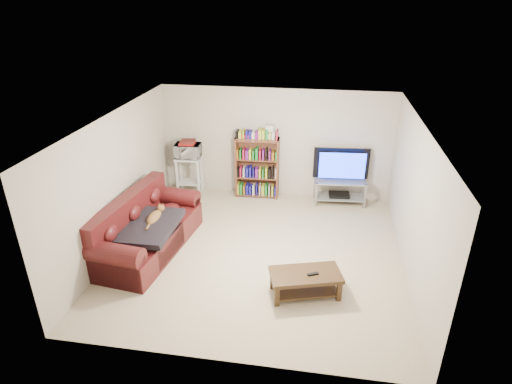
% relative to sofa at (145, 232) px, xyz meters
% --- Properties ---
extents(floor, '(5.00, 5.00, 0.00)m').
position_rel_sofa_xyz_m(floor, '(2.01, 0.19, -0.35)').
color(floor, beige).
rests_on(floor, ground).
extents(ceiling, '(5.00, 5.00, 0.00)m').
position_rel_sofa_xyz_m(ceiling, '(2.01, 0.19, 2.05)').
color(ceiling, white).
rests_on(ceiling, ground).
extents(wall_back, '(5.00, 0.00, 5.00)m').
position_rel_sofa_xyz_m(wall_back, '(2.01, 2.69, 0.85)').
color(wall_back, beige).
rests_on(wall_back, ground).
extents(wall_front, '(5.00, 0.00, 5.00)m').
position_rel_sofa_xyz_m(wall_front, '(2.01, -2.31, 0.85)').
color(wall_front, beige).
rests_on(wall_front, ground).
extents(wall_left, '(0.00, 5.00, 5.00)m').
position_rel_sofa_xyz_m(wall_left, '(-0.49, 0.19, 0.85)').
color(wall_left, beige).
rests_on(wall_left, ground).
extents(wall_right, '(0.00, 5.00, 5.00)m').
position_rel_sofa_xyz_m(wall_right, '(4.51, 0.19, 0.85)').
color(wall_right, beige).
rests_on(wall_right, ground).
extents(sofa, '(1.30, 2.46, 1.00)m').
position_rel_sofa_xyz_m(sofa, '(0.00, 0.00, 0.00)').
color(sofa, '#471213').
rests_on(sofa, floor).
extents(blanket, '(0.96, 1.22, 0.19)m').
position_rel_sofa_xyz_m(blanket, '(0.17, -0.18, 0.23)').
color(blanket, black).
rests_on(blanket, sofa).
extents(cat, '(0.33, 0.67, 0.19)m').
position_rel_sofa_xyz_m(cat, '(0.20, 0.03, 0.29)').
color(cat, brown).
rests_on(cat, sofa).
extents(coffee_table, '(1.17, 0.81, 0.39)m').
position_rel_sofa_xyz_m(coffee_table, '(2.90, -0.82, -0.08)').
color(coffee_table, '#3A2614').
rests_on(coffee_table, floor).
extents(remote, '(0.18, 0.12, 0.02)m').
position_rel_sofa_xyz_m(remote, '(3.00, -0.84, 0.05)').
color(remote, black).
rests_on(remote, coffee_table).
extents(tv_stand, '(1.13, 0.58, 0.55)m').
position_rel_sofa_xyz_m(tv_stand, '(3.45, 2.42, 0.02)').
color(tv_stand, '#999EA3').
rests_on(tv_stand, floor).
extents(television, '(1.18, 0.25, 0.68)m').
position_rel_sofa_xyz_m(television, '(3.45, 2.42, 0.54)').
color(television, black).
rests_on(television, tv_stand).
extents(dvd_player, '(0.46, 0.34, 0.06)m').
position_rel_sofa_xyz_m(dvd_player, '(3.45, 2.42, -0.16)').
color(dvd_player, black).
rests_on(dvd_player, tv_stand).
extents(bookshelf, '(0.96, 0.33, 1.37)m').
position_rel_sofa_xyz_m(bookshelf, '(1.63, 2.49, 0.36)').
color(bookshelf, brown).
rests_on(bookshelf, floor).
extents(shelf_clutter, '(0.70, 0.23, 0.28)m').
position_rel_sofa_xyz_m(shelf_clutter, '(1.73, 2.51, 1.13)').
color(shelf_clutter, silver).
rests_on(shelf_clutter, bookshelf).
extents(microwave_stand, '(0.58, 0.44, 0.90)m').
position_rel_sofa_xyz_m(microwave_stand, '(0.12, 2.33, 0.23)').
color(microwave_stand, silver).
rests_on(microwave_stand, floor).
extents(microwave, '(0.57, 0.41, 0.31)m').
position_rel_sofa_xyz_m(microwave, '(0.12, 2.33, 0.70)').
color(microwave, silver).
rests_on(microwave, microwave_stand).
extents(game_boxes, '(0.34, 0.30, 0.05)m').
position_rel_sofa_xyz_m(game_boxes, '(0.12, 2.33, 0.88)').
color(game_boxes, maroon).
rests_on(game_boxes, microwave).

